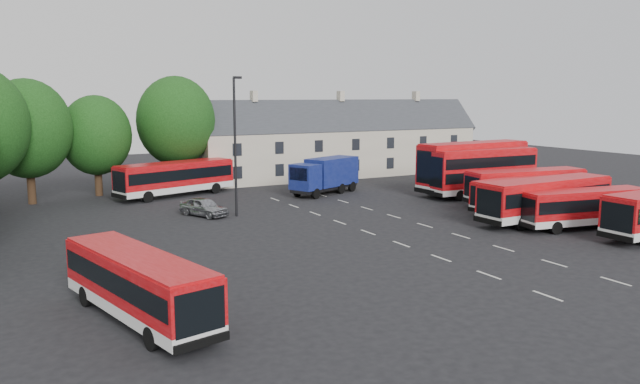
{
  "coord_description": "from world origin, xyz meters",
  "views": [
    {
      "loc": [
        -23.37,
        -34.22,
        9.58
      ],
      "look_at": [
        -0.9,
        7.47,
        2.2
      ],
      "focal_mm": 35.0,
      "sensor_mm": 36.0,
      "label": 1
    }
  ],
  "objects_px": {
    "bus_dd_south": "(483,170)",
    "lamppost": "(235,143)",
    "silver_car": "(204,207)",
    "box_truck": "(326,174)",
    "bus_west": "(138,281)"
  },
  "relations": [
    {
      "from": "box_truck",
      "to": "silver_car",
      "type": "height_order",
      "value": "box_truck"
    },
    {
      "from": "box_truck",
      "to": "silver_car",
      "type": "relative_size",
      "value": 1.88
    },
    {
      "from": "bus_west",
      "to": "lamppost",
      "type": "distance_m",
      "value": 23.67
    },
    {
      "from": "silver_car",
      "to": "lamppost",
      "type": "xyz_separation_m",
      "value": [
        2.28,
        -1.35,
        5.13
      ]
    },
    {
      "from": "box_truck",
      "to": "bus_dd_south",
      "type": "bearing_deg",
      "value": -58.02
    },
    {
      "from": "box_truck",
      "to": "lamppost",
      "type": "relative_size",
      "value": 0.75
    },
    {
      "from": "silver_car",
      "to": "lamppost",
      "type": "bearing_deg",
      "value": -55.33
    },
    {
      "from": "box_truck",
      "to": "lamppost",
      "type": "height_order",
      "value": "lamppost"
    },
    {
      "from": "bus_west",
      "to": "lamppost",
      "type": "xyz_separation_m",
      "value": [
        12.02,
        19.97,
        4.12
      ]
    },
    {
      "from": "silver_car",
      "to": "lamppost",
      "type": "distance_m",
      "value": 5.78
    },
    {
      "from": "bus_west",
      "to": "silver_car",
      "type": "height_order",
      "value": "bus_west"
    },
    {
      "from": "bus_dd_south",
      "to": "bus_west",
      "type": "xyz_separation_m",
      "value": [
        -36.13,
        -18.1,
        -0.84
      ]
    },
    {
      "from": "bus_dd_south",
      "to": "bus_west",
      "type": "relative_size",
      "value": 1.06
    },
    {
      "from": "box_truck",
      "to": "bus_west",
      "type": "bearing_deg",
      "value": -155.18
    },
    {
      "from": "bus_dd_south",
      "to": "lamppost",
      "type": "height_order",
      "value": "lamppost"
    }
  ]
}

